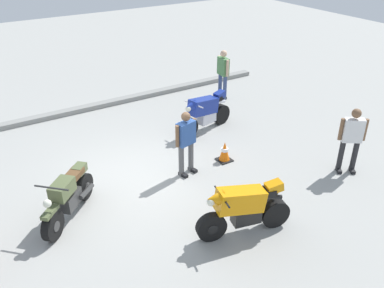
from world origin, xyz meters
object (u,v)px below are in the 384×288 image
Objects in this scene: motorcycle_olive_vintage at (69,197)px; person_in_green_shirt at (223,71)px; motorcycle_blue_sportbike at (205,112)px; motorcycle_orange_sportbike at (244,208)px; person_in_white_shirt at (352,137)px; person_in_blue_shirt at (186,140)px; traffic_cone at (225,152)px.

motorcycle_olive_vintage is 0.89× the size of person_in_green_shirt.
person_in_green_shirt is (1.91, 1.79, 0.37)m from motorcycle_blue_sportbike.
motorcycle_orange_sportbike is 3.55m from motorcycle_olive_vintage.
person_in_white_shirt is at bearing 93.87° from person_in_green_shirt.
person_in_green_shirt reaches higher than motorcycle_orange_sportbike.
motorcycle_orange_sportbike is 7.03m from person_in_green_shirt.
motorcycle_blue_sportbike is at bearing -119.83° from person_in_white_shirt.
motorcycle_blue_sportbike is 1.00× the size of motorcycle_orange_sportbike.
person_in_white_shirt reaches higher than motorcycle_blue_sportbike.
motorcycle_blue_sportbike is 4.94m from motorcycle_olive_vintage.
person_in_blue_shirt reaches higher than motorcycle_olive_vintage.
motorcycle_olive_vintage is at bearing -178.02° from traffic_cone.
person_in_white_shirt reaches higher than traffic_cone.
motorcycle_orange_sportbike is 3.62m from person_in_white_shirt.
person_in_white_shirt is at bearing 101.85° from motorcycle_blue_sportbike.
person_in_white_shirt is 3.07m from traffic_cone.
motorcycle_blue_sportbike is at bearing 49.07° from person_in_green_shirt.
person_in_white_shirt reaches higher than person_in_blue_shirt.
motorcycle_orange_sportbike is 1.15× the size of person_in_green_shirt.
motorcycle_olive_vintage is 6.57m from person_in_white_shirt.
person_in_blue_shirt is (2.91, 0.16, 0.43)m from motorcycle_olive_vintage.
person_in_blue_shirt is at bearing -81.06° from motorcycle_orange_sportbike.
motorcycle_orange_sportbike is at bearing -47.66° from person_in_white_shirt.
motorcycle_olive_vintage is 4.05m from traffic_cone.
motorcycle_orange_sportbike is at bearing 63.47° from person_in_green_shirt.
motorcycle_olive_vintage is 2.94m from person_in_blue_shirt.
motorcycle_blue_sportbike and motorcycle_orange_sportbike have the same top height.
person_in_blue_shirt is at bearing 179.23° from traffic_cone.
motorcycle_blue_sportbike reaches higher than motorcycle_olive_vintage.
traffic_cone is at bearing -105.39° from motorcycle_orange_sportbike.
motorcycle_olive_vintage is 0.92× the size of person_in_blue_shirt.
person_in_white_shirt is 0.99× the size of person_in_green_shirt.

